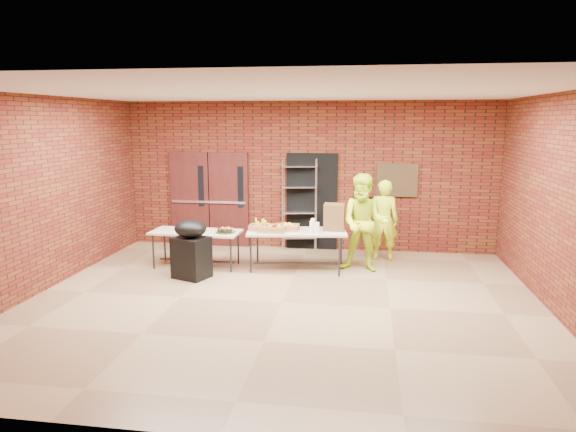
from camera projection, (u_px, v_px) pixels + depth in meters
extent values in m
cube|color=#826446|center=(282.00, 304.00, 7.99)|extent=(8.00, 7.00, 0.04)
cube|color=silver|center=(281.00, 90.00, 7.39)|extent=(8.00, 7.00, 0.04)
cube|color=maroon|center=(308.00, 176.00, 11.11)|extent=(8.00, 0.04, 3.20)
cube|color=maroon|center=(214.00, 266.00, 4.27)|extent=(8.00, 0.04, 3.20)
cube|color=maroon|center=(36.00, 195.00, 8.28)|extent=(0.04, 7.00, 3.20)
cube|color=maroon|center=(568.00, 208.00, 7.10)|extent=(0.04, 7.00, 3.20)
cube|color=#431613|center=(190.00, 199.00, 11.52)|extent=(0.88, 0.08, 2.10)
cube|color=#431613|center=(229.00, 200.00, 11.39)|extent=(0.88, 0.08, 2.10)
cube|color=black|center=(201.00, 186.00, 11.38)|extent=(0.12, 0.02, 0.90)
cube|color=black|center=(240.00, 187.00, 11.24)|extent=(0.12, 0.02, 0.90)
cube|color=silver|center=(209.00, 202.00, 11.41)|extent=(1.70, 0.04, 0.05)
cube|color=black|center=(312.00, 202.00, 11.14)|extent=(1.10, 0.06, 2.10)
cube|color=#402E19|center=(397.00, 180.00, 10.77)|extent=(0.85, 0.04, 0.70)
cube|color=tan|center=(196.00, 232.00, 9.83)|extent=(1.73, 0.77, 0.04)
cube|color=#2A2A2E|center=(197.00, 261.00, 9.94)|extent=(1.52, 0.09, 0.03)
cylinder|color=#2A2A2E|center=(165.00, 245.00, 10.28)|extent=(0.03, 0.03, 0.66)
cylinder|color=#2A2A2E|center=(238.00, 248.00, 10.06)|extent=(0.03, 0.03, 0.66)
cylinder|color=#2A2A2E|center=(153.00, 252.00, 9.73)|extent=(0.03, 0.03, 0.66)
cylinder|color=#2A2A2E|center=(231.00, 255.00, 9.51)|extent=(0.03, 0.03, 0.66)
cube|color=tan|center=(297.00, 232.00, 9.59)|extent=(1.92, 0.99, 0.04)
cube|color=#2A2A2E|center=(297.00, 263.00, 9.71)|extent=(1.63, 0.24, 0.03)
cylinder|color=#2A2A2E|center=(258.00, 246.00, 10.08)|extent=(0.04, 0.04, 0.72)
cylinder|color=#2A2A2E|center=(341.00, 249.00, 9.84)|extent=(0.04, 0.04, 0.72)
cylinder|color=#2A2A2E|center=(251.00, 254.00, 9.48)|extent=(0.04, 0.04, 0.72)
cylinder|color=#2A2A2E|center=(339.00, 257.00, 9.25)|extent=(0.04, 0.04, 0.72)
cube|color=#A77043|center=(261.00, 228.00, 9.65)|extent=(0.41, 0.32, 0.06)
cube|color=#A77043|center=(288.00, 228.00, 9.64)|extent=(0.42, 0.32, 0.06)
cube|color=#A77043|center=(272.00, 230.00, 9.50)|extent=(0.48, 0.37, 0.07)
cylinder|color=#124414|center=(225.00, 232.00, 9.69)|extent=(0.38, 0.38, 0.01)
cube|color=white|center=(181.00, 230.00, 9.80)|extent=(0.20, 0.13, 0.07)
cube|color=brown|center=(334.00, 217.00, 9.61)|extent=(0.38, 0.34, 0.50)
cylinder|color=white|center=(312.00, 227.00, 9.37)|extent=(0.08, 0.08, 0.23)
cylinder|color=white|center=(317.00, 228.00, 9.29)|extent=(0.07, 0.07, 0.21)
cylinder|color=white|center=(313.00, 225.00, 9.53)|extent=(0.08, 0.08, 0.24)
cube|color=black|center=(191.00, 258.00, 9.18)|extent=(0.72, 0.65, 0.74)
ellipsoid|color=black|center=(190.00, 229.00, 9.08)|extent=(0.71, 0.66, 0.32)
imported|color=#C7EB1A|center=(383.00, 220.00, 10.27)|extent=(0.62, 0.43, 1.64)
imported|color=#C7EB1A|center=(364.00, 223.00, 9.52)|extent=(0.99, 0.83, 1.83)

